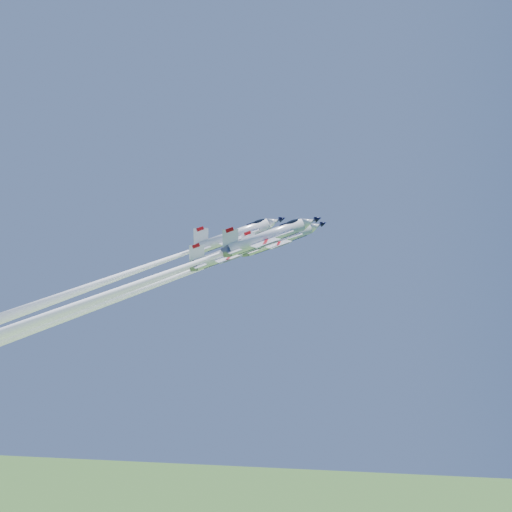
% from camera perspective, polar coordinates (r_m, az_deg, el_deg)
% --- Properties ---
extents(jet_lead, '(38.30, 23.05, 39.90)m').
position_cam_1_polar(jet_lead, '(92.78, -8.20, -2.15)').
color(jet_lead, white).
extents(jet_left, '(36.91, 21.97, 34.99)m').
position_cam_1_polar(jet_left, '(98.90, -10.67, -0.99)').
color(jet_left, white).
extents(jet_right, '(44.71, 27.14, 49.74)m').
position_cam_1_polar(jet_right, '(82.79, -14.21, -3.60)').
color(jet_right, white).
extents(jet_slot, '(41.97, 25.39, 45.50)m').
position_cam_1_polar(jet_slot, '(89.14, -15.52, -4.31)').
color(jet_slot, white).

